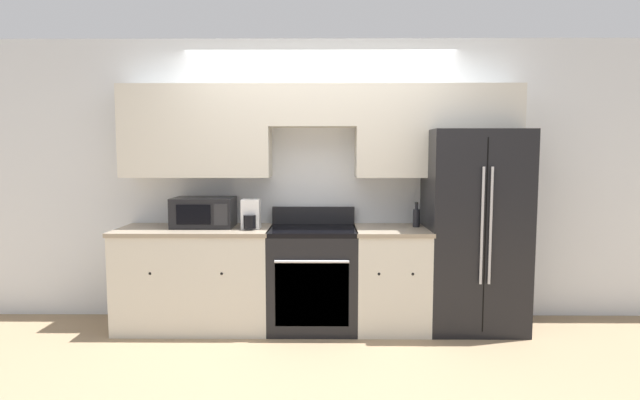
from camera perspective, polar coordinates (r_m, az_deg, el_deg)
The scene contains 9 objects.
ground_plane at distance 4.33m, azimuth -0.03°, elevation -15.63°, with size 12.00×12.00×0.00m, color #937A5B.
wall_back at distance 4.63m, azimuth 0.07°, elevation 4.59°, with size 8.00×0.39×2.60m.
lower_cabinets_left at distance 4.64m, azimuth -14.03°, elevation -8.58°, with size 1.35×0.64×0.89m.
lower_cabinets_right at distance 4.53m, azimuth 8.08°, elevation -8.79°, with size 0.64×0.64×0.89m.
oven_range at distance 4.49m, azimuth -0.84°, elevation -8.81°, with size 0.77×0.65×1.05m.
refrigerator at distance 4.66m, azimuth 16.97°, elevation -3.22°, with size 0.83×0.77×1.75m.
microwave at distance 4.59m, azimuth -13.13°, elevation -1.37°, with size 0.54×0.36×0.26m.
bottle at distance 4.55m, azimuth 10.95°, elevation -1.94°, with size 0.06×0.06×0.22m.
electric_kettle at distance 4.40m, azimuth -7.91°, elevation -1.74°, with size 0.16×0.21×0.26m.
Camera 1 is at (0.04, -4.05, 1.55)m, focal length 28.00 mm.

